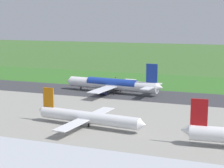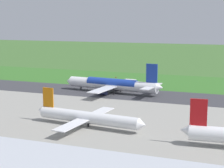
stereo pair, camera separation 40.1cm
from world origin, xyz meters
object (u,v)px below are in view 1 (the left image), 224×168
(no_stopping_sign, at_px, (116,79))
(airliner_main, at_px, (113,84))
(airliner_parked_mid, at_px, (88,117))
(traffic_cone_orange, at_px, (102,81))

(no_stopping_sign, bearing_deg, airliner_main, 107.49)
(airliner_main, height_order, airliner_parked_mid, airliner_main)
(airliner_main, bearing_deg, airliner_parked_mid, 102.40)
(airliner_parked_mid, xyz_separation_m, no_stopping_sign, (23.99, -94.13, -1.85))
(airliner_main, relative_size, airliner_parked_mid, 1.28)
(traffic_cone_orange, bearing_deg, airliner_main, 121.27)
(airliner_main, height_order, traffic_cone_orange, airliner_main)
(airliner_parked_mid, xyz_separation_m, traffic_cone_orange, (31.11, -89.17, -3.10))
(no_stopping_sign, distance_m, traffic_cone_orange, 8.76)
(airliner_main, xyz_separation_m, traffic_cone_orange, (18.04, -29.70, -4.08))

